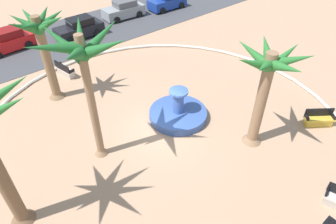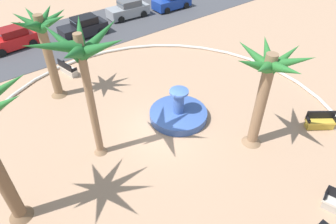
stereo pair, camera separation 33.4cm
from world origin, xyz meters
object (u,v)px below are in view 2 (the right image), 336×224
at_px(palm_tree_near_fountain, 82,60).
at_px(bench_east, 320,122).
at_px(palm_tree_far_side, 267,80).
at_px(parked_car_leftmost, 12,39).
at_px(parked_car_rightmost, 172,1).
at_px(parked_car_second, 84,27).
at_px(fountain, 178,114).
at_px(palm_tree_mid_plaza, 44,37).
at_px(bench_southeast, 68,70).
at_px(parked_car_third, 128,9).

relative_size(palm_tree_near_fountain, bench_east, 4.27).
distance_m(palm_tree_far_side, parked_car_leftmost, 20.35).
xyz_separation_m(parked_car_leftmost, parked_car_rightmost, (15.62, -1.01, 0.00)).
bearing_deg(parked_car_second, fountain, -93.13).
bearing_deg(palm_tree_mid_plaza, parked_car_rightmost, 26.01).
distance_m(palm_tree_mid_plaza, bench_southeast, 4.42).
height_order(palm_tree_mid_plaza, palm_tree_far_side, palm_tree_mid_plaza).
bearing_deg(bench_east, palm_tree_far_side, 158.38).
relative_size(palm_tree_near_fountain, palm_tree_far_side, 1.23).
xyz_separation_m(fountain, bench_east, (5.64, -5.54, 0.06)).
height_order(fountain, bench_east, fountain).
xyz_separation_m(palm_tree_far_side, parked_car_second, (-0.98, 17.59, -3.16)).
bearing_deg(parked_car_third, parked_car_second, -166.60).
relative_size(palm_tree_mid_plaza, bench_southeast, 3.32).
bearing_deg(parked_car_leftmost, parked_car_rightmost, -3.69).
bearing_deg(parked_car_leftmost, fountain, -72.51).
xyz_separation_m(bench_southeast, parked_car_rightmost, (13.87, 5.49, 0.43)).
height_order(palm_tree_far_side, bench_east, palm_tree_far_side).
height_order(bench_southeast, parked_car_second, parked_car_second).
xyz_separation_m(palm_tree_far_side, parked_car_leftmost, (-6.47, 19.04, -3.16)).
xyz_separation_m(bench_east, parked_car_second, (-4.89, 19.14, 0.43)).
bearing_deg(bench_east, parked_car_rightmost, 75.00).
height_order(palm_tree_mid_plaza, parked_car_second, palm_tree_mid_plaza).
bearing_deg(palm_tree_near_fountain, parked_car_second, 66.85).
bearing_deg(palm_tree_far_side, bench_southeast, 110.61).
height_order(palm_tree_mid_plaza, bench_east, palm_tree_mid_plaza).
distance_m(palm_tree_mid_plaza, parked_car_leftmost, 9.11).
bearing_deg(fountain, palm_tree_far_side, -66.61).
height_order(bench_east, parked_car_second, parked_car_second).
relative_size(palm_tree_far_side, bench_southeast, 3.30).
bearing_deg(fountain, palm_tree_near_fountain, 175.13).
bearing_deg(parked_car_rightmost, palm_tree_far_side, -116.93).
distance_m(parked_car_leftmost, parked_car_rightmost, 15.66).
height_order(parked_car_third, parked_car_rightmost, same).
xyz_separation_m(palm_tree_mid_plaza, parked_car_second, (5.27, 7.09, -3.18)).
relative_size(fountain, parked_car_third, 0.82).
relative_size(bench_southeast, parked_car_second, 0.42).
relative_size(fountain, palm_tree_mid_plaza, 0.60).
bearing_deg(palm_tree_far_side, palm_tree_near_fountain, 146.32).
xyz_separation_m(palm_tree_mid_plaza, palm_tree_far_side, (6.26, -10.50, -0.02)).
bearing_deg(palm_tree_far_side, parked_car_leftmost, 108.76).
relative_size(parked_car_second, parked_car_rightmost, 0.99).
bearing_deg(palm_tree_far_side, parked_car_rightmost, 63.07).
bearing_deg(parked_car_rightmost, fountain, -127.79).
height_order(fountain, parked_car_third, fountain).
bearing_deg(bench_east, bench_southeast, 121.48).
distance_m(palm_tree_near_fountain, palm_tree_mid_plaza, 6.25).
distance_m(fountain, parked_car_third, 16.07).
relative_size(bench_east, parked_car_second, 0.39).
bearing_deg(parked_car_third, palm_tree_near_fountain, -127.20).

